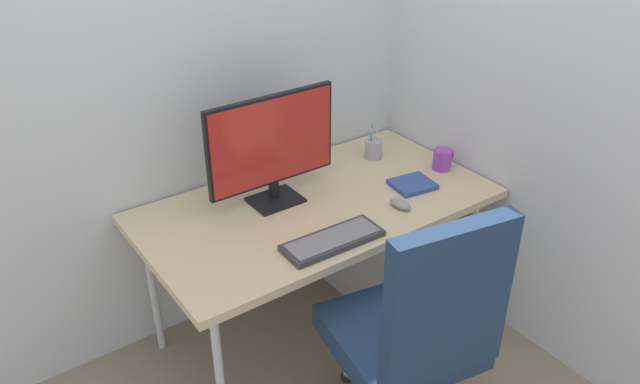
% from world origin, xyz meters
% --- Properties ---
extents(ground_plane, '(8.00, 8.00, 0.00)m').
position_xyz_m(ground_plane, '(0.00, 0.00, 0.00)').
color(ground_plane, gray).
extents(wall_back, '(2.95, 0.04, 2.80)m').
position_xyz_m(wall_back, '(0.00, 0.43, 1.40)').
color(wall_back, silver).
rests_on(wall_back, ground_plane).
extents(wall_side_right, '(0.04, 2.25, 2.80)m').
position_xyz_m(wall_side_right, '(0.78, -0.21, 1.40)').
color(wall_side_right, silver).
rests_on(wall_side_right, ground_plane).
extents(desk, '(1.50, 0.81, 0.70)m').
position_xyz_m(desk, '(0.00, 0.00, 0.66)').
color(desk, '#D1B78C').
rests_on(desk, ground_plane).
extents(office_chair, '(0.57, 0.61, 1.06)m').
position_xyz_m(office_chair, '(-0.08, -0.71, 0.56)').
color(office_chair, black).
rests_on(office_chair, ground_plane).
extents(filing_cabinet, '(0.46, 0.50, 0.56)m').
position_xyz_m(filing_cabinet, '(0.48, 0.07, 0.28)').
color(filing_cabinet, '#B2B5BA').
rests_on(filing_cabinet, ground_plane).
extents(monitor, '(0.59, 0.17, 0.47)m').
position_xyz_m(monitor, '(-0.14, 0.12, 0.96)').
color(monitor, black).
rests_on(monitor, desk).
extents(keyboard, '(0.41, 0.16, 0.03)m').
position_xyz_m(keyboard, '(-0.13, -0.29, 0.71)').
color(keyboard, '#333338').
rests_on(keyboard, desk).
extents(mouse, '(0.07, 0.11, 0.04)m').
position_xyz_m(mouse, '(0.26, -0.24, 0.72)').
color(mouse, gray).
rests_on(mouse, desk).
extents(pen_holder, '(0.08, 0.08, 0.17)m').
position_xyz_m(pen_holder, '(0.47, 0.19, 0.75)').
color(pen_holder, '#9EA0A5').
rests_on(pen_holder, desk).
extents(notebook, '(0.20, 0.18, 0.02)m').
position_xyz_m(notebook, '(0.42, -0.14, 0.71)').
color(notebook, '#334C8C').
rests_on(notebook, desk).
extents(coffee_mug, '(0.12, 0.09, 0.10)m').
position_xyz_m(coffee_mug, '(0.65, -0.09, 0.75)').
color(coffee_mug, purple).
rests_on(coffee_mug, desk).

